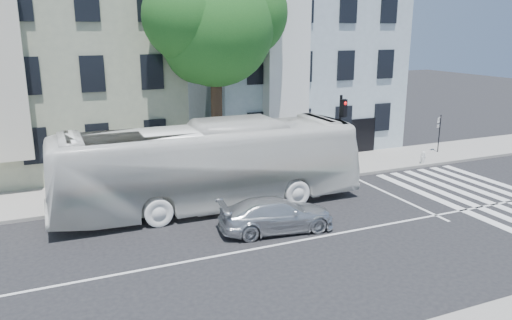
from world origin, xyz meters
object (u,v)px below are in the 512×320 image
bus (210,165)px  sedan (276,214)px  fire_hydrant (423,157)px  traffic_signal (341,126)px

bus → sedan: (1.46, -3.52, -1.20)m
bus → fire_hydrant: 13.18m
bus → traffic_signal: traffic_signal is taller
bus → traffic_signal: bearing=-80.2°
sedan → traffic_signal: traffic_signal is taller
traffic_signal → bus: bearing=168.6°
sedan → fire_hydrant: sedan is taller
fire_hydrant → traffic_signal: bearing=-176.4°
bus → sedan: size_ratio=2.99×
fire_hydrant → sedan: bearing=-156.3°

